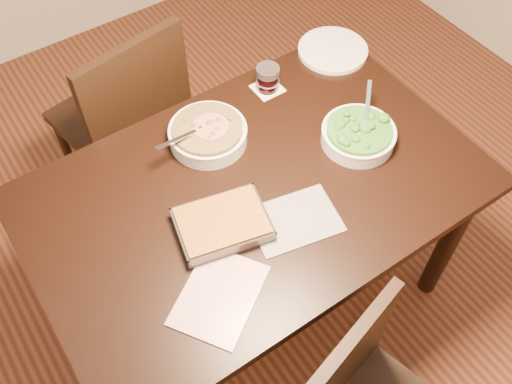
{
  "coord_description": "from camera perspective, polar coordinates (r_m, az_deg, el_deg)",
  "views": [
    {
      "loc": [
        -0.6,
        -0.88,
        2.17
      ],
      "look_at": [
        -0.03,
        -0.05,
        0.8
      ],
      "focal_mm": 40.0,
      "sensor_mm": 36.0,
      "label": 1
    }
  ],
  "objects": [
    {
      "name": "magazine_b",
      "position": [
        1.7,
        3.86,
        -2.82
      ],
      "size": [
        0.29,
        0.23,
        0.0
      ],
      "primitive_type": "cube",
      "rotation": [
        0.0,
        0.0,
        -0.21
      ],
      "color": "#292831",
      "rests_on": "table"
    },
    {
      "name": "chair_far",
      "position": [
        2.33,
        -12.73,
        7.44
      ],
      "size": [
        0.51,
        0.51,
        0.94
      ],
      "rotation": [
        0.0,
        0.0,
        3.31
      ],
      "color": "black",
      "rests_on": "ground"
    },
    {
      "name": "coaster",
      "position": [
        2.06,
        1.16,
        10.32
      ],
      "size": [
        0.1,
        0.1,
        0.0
      ],
      "primitive_type": "cube",
      "color": "white",
      "rests_on": "table"
    },
    {
      "name": "wine_tumbler",
      "position": [
        2.03,
        1.18,
        11.34
      ],
      "size": [
        0.08,
        0.08,
        0.09
      ],
      "color": "black",
      "rests_on": "coaster"
    },
    {
      "name": "magazine_a",
      "position": [
        1.58,
        -3.7,
        -10.25
      ],
      "size": [
        0.33,
        0.31,
        0.01
      ],
      "primitive_type": "cube",
      "rotation": [
        0.0,
        0.0,
        0.58
      ],
      "color": "#B63447",
      "rests_on": "table"
    },
    {
      "name": "broccoli_bowl",
      "position": [
        1.9,
        10.21,
        5.7
      ],
      "size": [
        0.24,
        0.24,
        0.09
      ],
      "color": "white",
      "rests_on": "table"
    },
    {
      "name": "ground",
      "position": [
        2.41,
        -0.09,
        -10.22
      ],
      "size": [
        4.0,
        4.0,
        0.0
      ],
      "primitive_type": "plane",
      "color": "#401E12",
      "rests_on": "ground"
    },
    {
      "name": "table",
      "position": [
        1.85,
        -0.12,
        -1.22
      ],
      "size": [
        1.4,
        0.9,
        0.75
      ],
      "color": "black",
      "rests_on": "ground"
    },
    {
      "name": "dinner_plate",
      "position": [
        2.23,
        7.69,
        13.88
      ],
      "size": [
        0.26,
        0.26,
        0.02
      ],
      "primitive_type": "cylinder",
      "color": "silver",
      "rests_on": "table"
    },
    {
      "name": "stew_bowl",
      "position": [
        1.87,
        -4.83,
        5.86
      ],
      "size": [
        0.29,
        0.26,
        0.1
      ],
      "color": "white",
      "rests_on": "table"
    },
    {
      "name": "baking_dish",
      "position": [
        1.67,
        -3.37,
        -3.25
      ],
      "size": [
        0.3,
        0.25,
        0.05
      ],
      "rotation": [
        0.0,
        0.0,
        -0.23
      ],
      "color": "silver",
      "rests_on": "table"
    }
  ]
}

